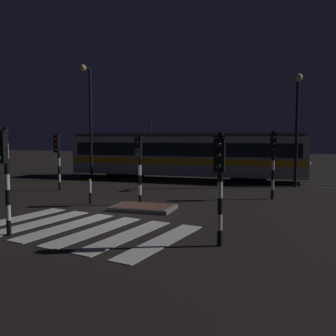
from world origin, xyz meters
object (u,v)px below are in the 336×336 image
object	(u,v)px
traffic_light_corner_near_right	(220,172)
traffic_light_corner_far_right	(273,154)
traffic_light_corner_far_left	(58,153)
street_lamp_trackside_right	(297,116)
tram	(184,155)
bollard_island_edge	(90,191)
traffic_light_kerb_mid_left	(4,165)
street_lamp_trackside_left	(89,110)
traffic_light_median_centre	(139,159)

from	to	relation	value
traffic_light_corner_near_right	traffic_light_corner_far_right	distance (m)	8.46
traffic_light_corner_near_right	traffic_light_corner_far_left	distance (m)	13.10
street_lamp_trackside_right	tram	size ratio (longest dim) A/B	0.39
traffic_light_corner_near_right	bollard_island_edge	size ratio (longest dim) A/B	2.78
traffic_light_kerb_mid_left	street_lamp_trackside_left	bearing A→B (deg)	109.94
tram	traffic_light_median_centre	bearing A→B (deg)	-85.83
street_lamp_trackside_right	traffic_light_corner_far_right	bearing A→B (deg)	-103.85
traffic_light_corner_far_left	street_lamp_trackside_right	distance (m)	13.90
traffic_light_corner_far_left	tram	size ratio (longest dim) A/B	0.19
traffic_light_median_centre	traffic_light_corner_far_left	size ratio (longest dim) A/B	0.96
traffic_light_corner_far_right	bollard_island_edge	size ratio (longest dim) A/B	2.95
traffic_light_corner_far_left	traffic_light_corner_near_right	bearing A→B (deg)	-37.30
traffic_light_kerb_mid_left	traffic_light_corner_far_left	size ratio (longest dim) A/B	1.02
traffic_light_corner_near_right	bollard_island_edge	bearing A→B (deg)	144.35
traffic_light_corner_far_left	street_lamp_trackside_right	size ratio (longest dim) A/B	0.49
traffic_light_corner_far_right	tram	xyz separation A→B (m)	(-6.26, 7.03, -0.41)
street_lamp_trackside_left	street_lamp_trackside_right	bearing A→B (deg)	1.89
traffic_light_corner_far_right	tram	bearing A→B (deg)	131.68
traffic_light_kerb_mid_left	tram	world-z (taller)	tram
traffic_light_corner_far_right	street_lamp_trackside_right	distance (m)	5.30
tram	bollard_island_edge	xyz separation A→B (m)	(-1.46, -10.68, -1.19)
traffic_light_median_centre	traffic_light_corner_far_left	world-z (taller)	traffic_light_corner_far_left
traffic_light_corner_near_right	traffic_light_corner_far_left	xyz separation A→B (m)	(-10.42, 7.94, 0.07)
traffic_light_corner_near_right	traffic_light_median_centre	size ratio (longest dim) A/B	1.00
traffic_light_median_centre	traffic_light_kerb_mid_left	xyz separation A→B (m)	(-1.86, -5.92, 0.12)
traffic_light_corner_far_right	bollard_island_edge	distance (m)	8.69
traffic_light_corner_far_right	tram	world-z (taller)	tram
traffic_light_corner_far_right	street_lamp_trackside_right	bearing A→B (deg)	76.15
traffic_light_corner_far_right	tram	distance (m)	9.42
traffic_light_corner_near_right	traffic_light_kerb_mid_left	size ratio (longest dim) A/B	0.95
traffic_light_corner_near_right	traffic_light_kerb_mid_left	bearing A→B (deg)	-172.30
traffic_light_median_centre	traffic_light_corner_far_left	bearing A→B (deg)	154.68
traffic_light_median_centre	bollard_island_edge	xyz separation A→B (m)	(-2.22, -0.35, -1.46)
street_lamp_trackside_left	tram	bearing A→B (deg)	24.43
traffic_light_median_centre	street_lamp_trackside_right	xyz separation A→B (m)	(6.68, 8.05, 2.18)
traffic_light_kerb_mid_left	traffic_light_median_centre	bearing A→B (deg)	72.54
traffic_light_median_centre	street_lamp_trackside_right	size ratio (longest dim) A/B	0.47
traffic_light_corner_far_left	traffic_light_corner_far_right	bearing A→B (deg)	2.19
tram	street_lamp_trackside_left	bearing A→B (deg)	-155.57
traffic_light_kerb_mid_left	bollard_island_edge	bearing A→B (deg)	93.64
traffic_light_corner_far_right	street_lamp_trackside_left	size ratio (longest dim) A/B	0.42
traffic_light_corner_far_right	traffic_light_corner_near_right	bearing A→B (deg)	-97.69
traffic_light_corner_far_left	tram	bearing A→B (deg)	54.68
traffic_light_kerb_mid_left	street_lamp_trackside_left	distance (m)	14.64
traffic_light_corner_far_left	tram	distance (m)	9.16
tram	traffic_light_corner_far_right	bearing A→B (deg)	-48.32
traffic_light_kerb_mid_left	street_lamp_trackside_right	size ratio (longest dim) A/B	0.50
traffic_light_corner_near_right	street_lamp_trackside_right	size ratio (longest dim) A/B	0.47
street_lamp_trackside_right	street_lamp_trackside_left	xyz separation A→B (m)	(-13.44, -0.44, 0.66)
traffic_light_median_centre	street_lamp_trackside_right	bearing A→B (deg)	50.32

